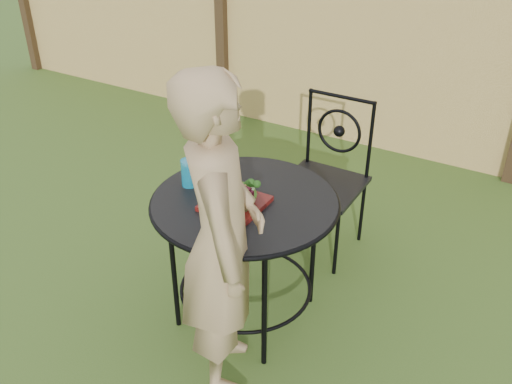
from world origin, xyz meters
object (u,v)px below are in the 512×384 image
(patio_chair, at_px, (326,173))
(diner, at_px, (221,242))
(patio_table, at_px, (245,223))
(salad_plate, at_px, (235,204))

(patio_chair, bearing_deg, diner, -87.76)
(patio_table, distance_m, patio_chair, 0.82)
(salad_plate, bearing_deg, diner, -67.14)
(patio_table, height_order, patio_chair, patio_chair)
(patio_table, xyz_separation_m, salad_plate, (-0.01, -0.07, 0.15))
(patio_table, relative_size, diner, 0.61)
(salad_plate, bearing_deg, patio_chair, 84.33)
(patio_table, relative_size, patio_chair, 0.97)
(patio_table, relative_size, salad_plate, 3.42)
(diner, height_order, salad_plate, diner)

